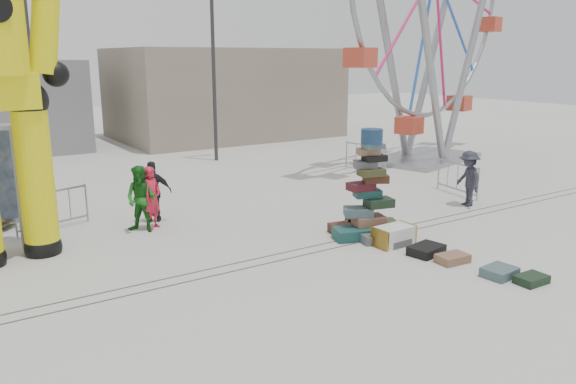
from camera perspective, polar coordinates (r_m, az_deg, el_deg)
ground at (r=13.31m, az=5.94°, el=-6.50°), size 90.00×90.00×0.00m
track_line_near at (r=13.75m, az=4.37°, el=-5.78°), size 40.00×0.04×0.01m
track_line_far at (r=14.05m, az=3.37°, el=-5.33°), size 40.00×0.04×0.01m
building_right at (r=33.28m, az=-6.52°, el=9.96°), size 12.00×8.00×5.00m
lamp_post_right at (r=25.21m, az=-7.40°, el=13.31°), size 1.41×0.25×8.00m
lamp_post_left at (r=24.99m, az=-24.46°, el=12.24°), size 1.41×0.25×8.00m
suitcase_tower at (r=14.67m, az=8.15°, el=-1.45°), size 2.18×1.80×2.80m
steamer_trunk at (r=14.19m, az=10.70°, el=-4.38°), size 1.03×0.61×0.47m
row_case_0 at (r=14.76m, az=9.07°, el=-4.14°), size 0.86×0.58×0.21m
row_case_1 at (r=14.22m, az=10.85°, el=-4.96°), size 0.68×0.56×0.18m
row_case_2 at (r=13.72m, az=13.87°, el=-5.73°), size 0.94×0.74×0.22m
row_case_3 at (r=13.36m, az=16.37°, el=-6.49°), size 0.76×0.53×0.19m
row_case_4 at (r=12.85m, az=20.69°, el=-7.61°), size 0.75×0.63×0.20m
row_case_5 at (r=12.74m, az=23.50°, el=-8.13°), size 0.67×0.47×0.17m
barricade_dummy_b at (r=16.85m, az=-25.85°, el=-1.56°), size 1.97×0.57×1.10m
barricade_dummy_c at (r=16.34m, az=-22.79°, el=-1.69°), size 1.94×0.68×1.10m
barricade_wheel_front at (r=19.80m, az=16.82°, el=1.33°), size 0.45×1.99×1.10m
barricade_wheel_back at (r=23.25m, az=7.87°, el=3.54°), size 0.51×1.98×1.10m
pedestrian_red at (r=15.54m, az=-13.65°, el=-0.57°), size 0.75×0.70×1.71m
pedestrian_green at (r=15.33m, az=-14.68°, el=-0.70°), size 1.08×1.09×1.78m
pedestrian_black at (r=16.18m, az=-13.53°, el=0.03°), size 1.10×0.79×1.73m
pedestrian_grey at (r=18.32m, az=17.86°, el=1.32°), size 0.99×1.28×1.74m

